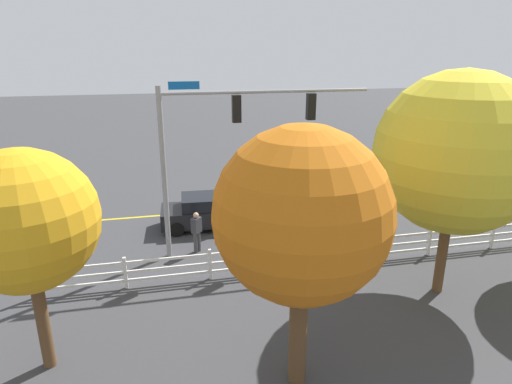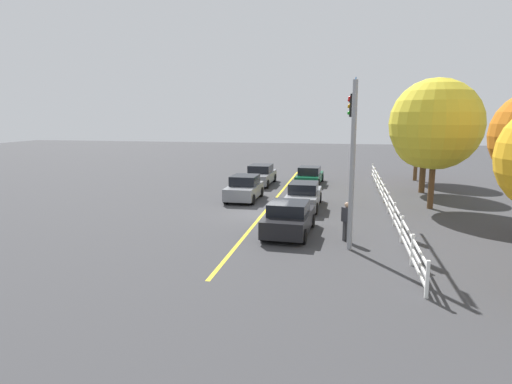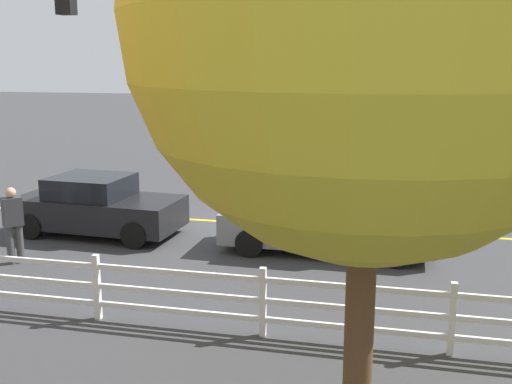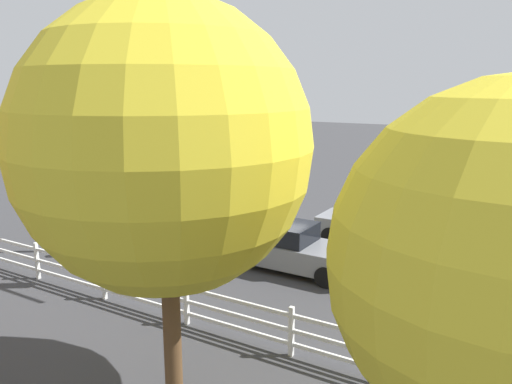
# 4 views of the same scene
# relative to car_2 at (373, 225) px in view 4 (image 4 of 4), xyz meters

# --- Properties ---
(ground_plane) EXTENTS (120.00, 120.00, 0.00)m
(ground_plane) POSITION_rel_car_2_xyz_m (3.58, 1.86, -0.74)
(ground_plane) COLOR #38383A
(lane_center_stripe) EXTENTS (28.00, 0.16, 0.01)m
(lane_center_stripe) POSITION_rel_car_2_xyz_m (-0.42, 1.86, -0.74)
(lane_center_stripe) COLOR gold
(lane_center_stripe) RESTS_ON ground_plane
(signal_assembly) EXTENTS (8.02, 0.38, 6.72)m
(signal_assembly) POSITION_rel_car_2_xyz_m (6.93, 6.38, 4.02)
(signal_assembly) COLOR gray
(signal_assembly) RESTS_ON ground_plane
(car_2) EXTENTS (3.95, 1.89, 1.55)m
(car_2) POSITION_rel_car_2_xyz_m (0.00, 0.00, 0.00)
(car_2) COLOR slate
(car_2) RESTS_ON ground_plane
(car_3) EXTENTS (4.79, 1.87, 1.50)m
(car_3) POSITION_rel_car_2_xyz_m (1.62, 3.88, -0.04)
(car_3) COLOR slate
(car_3) RESTS_ON ground_plane
(car_4) EXTENTS (4.24, 2.12, 1.50)m
(car_4) POSITION_rel_car_2_xyz_m (7.39, 3.74, -0.03)
(car_4) COLOR black
(car_4) RESTS_ON ground_plane
(pedestrian) EXTENTS (0.46, 0.47, 1.69)m
(pedestrian) POSITION_rel_car_2_xyz_m (8.06, 6.26, 0.18)
(pedestrian) COLOR #3F3F42
(pedestrian) RESTS_ON ground_plane
(white_rail_fence) EXTENTS (26.10, 0.10, 1.15)m
(white_rail_fence) POSITION_rel_car_2_xyz_m (0.58, 8.55, -0.14)
(white_rail_fence) COLOR white
(white_rail_fence) RESTS_ON ground_plane
(tree_3) EXTENTS (5.06, 5.06, 7.32)m
(tree_3) POSITION_rel_car_2_xyz_m (0.38, 11.01, 4.04)
(tree_3) COLOR brown
(tree_3) RESTS_ON ground_plane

